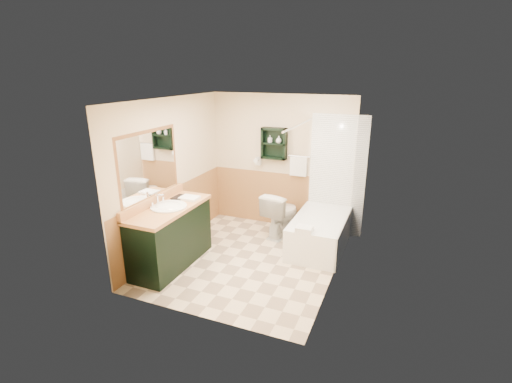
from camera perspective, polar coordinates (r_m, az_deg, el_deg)
The scene contains 25 objects.
floor at distance 5.81m, azimuth -1.23°, elevation -10.38°, with size 3.00×3.00×0.00m, color beige.
back_wall at distance 6.71m, azimuth 3.87°, elevation 4.55°, with size 2.60×0.04×2.40m, color beige.
left_wall at distance 5.97m, azimuth -13.03°, elevation 2.39°, with size 0.04×3.00×2.40m, color beige.
right_wall at distance 4.99m, azimuth 12.73°, elevation -0.72°, with size 0.04×3.00×2.40m, color beige.
ceiling at distance 5.12m, azimuth -1.42°, elevation 14.16°, with size 2.60×3.00×0.04m, color white.
wainscot_left at distance 6.18m, azimuth -12.30°, elevation -3.90°, with size 2.98×2.98×1.00m, color #B87F4A, non-canonical shape.
wainscot_back at distance 6.88m, azimuth 3.65°, elevation -1.18°, with size 2.58×2.58×1.00m, color #B87F4A, non-canonical shape.
mirror_frame at distance 5.44m, azimuth -16.10°, elevation 3.88°, with size 1.30×1.30×1.00m, color brown, non-canonical shape.
mirror_glass at distance 5.44m, azimuth -16.06°, elevation 3.88°, with size 1.20×1.20×0.90m, color white, non-canonical shape.
tile_right at distance 5.75m, azimuth 13.54°, elevation 0.16°, with size 1.50×1.50×2.10m, color white, non-canonical shape.
tile_back at distance 6.47m, azimuth 12.35°, elevation 2.27°, with size 0.95×0.95×2.10m, color white, non-canonical shape.
tile_accent at distance 5.55m, azimuth 14.09°, elevation 8.54°, with size 1.50×1.50×0.10m, color #154B32, non-canonical shape.
wall_shelf at distance 6.56m, azimuth 2.78°, elevation 7.38°, with size 0.45×0.15×0.55m, color black.
hair_dryer at distance 6.76m, azimuth 0.40°, elevation 4.70°, with size 0.10×0.24×0.18m, color white, non-canonical shape.
towel_bar at distance 6.52m, azimuth 6.63°, elevation 5.40°, with size 0.40×0.06×0.40m, color white, non-canonical shape.
curtain_rod at distance 5.69m, azimuth 6.68°, elevation 10.20°, with size 0.03×0.03×1.60m, color silver.
shower_curtain at distance 6.03m, azimuth 6.84°, elevation 2.38°, with size 1.05×1.05×1.70m, color beige, non-canonical shape.
vanity at distance 5.63m, azimuth -12.96°, elevation -6.69°, with size 0.59×1.44×0.91m, color black.
bathtub at distance 6.17m, azimuth 9.88°, elevation -6.14°, with size 0.80×1.50×0.53m, color white.
toilet at distance 6.48m, azimuth 3.90°, elevation -3.45°, with size 0.45×0.80×0.78m, color white.
counter_towel at distance 5.70m, azimuth -10.19°, elevation -0.99°, with size 0.28×0.22×0.04m, color white.
vanity_book at distance 5.81m, azimuth -12.50°, elevation 0.27°, with size 0.18×0.02×0.24m, color black.
tub_towel at distance 5.48m, azimuth 7.44°, elevation -5.73°, with size 0.24×0.20×0.07m, color white.
soap_bottle_a at distance 6.58m, azimuth 2.17°, elevation 7.80°, with size 0.06×0.12×0.06m, color white.
soap_bottle_b at distance 6.52m, azimuth 3.53°, elevation 7.87°, with size 0.10×0.13×0.10m, color white.
Camera 1 is at (2.04, -4.68, 2.78)m, focal length 26.00 mm.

